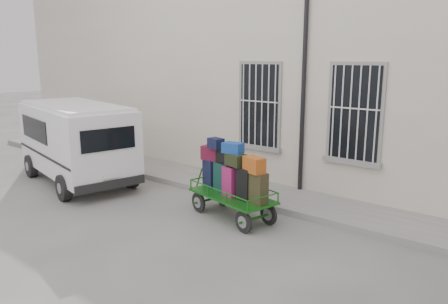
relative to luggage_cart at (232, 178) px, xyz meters
name	(u,v)px	position (x,y,z in m)	size (l,w,h in m)	color
ground	(197,217)	(-0.59, -0.48, -0.91)	(80.00, 80.00, 0.00)	#60615C
building	(318,75)	(-0.59, 5.01, 2.09)	(24.00, 5.15, 6.00)	beige
sidewalk	(254,191)	(-0.59, 1.72, -0.84)	(24.00, 1.70, 0.15)	slate
luggage_cart	(232,178)	(0.00, 0.00, 0.00)	(2.47, 1.35, 1.74)	black
van	(76,138)	(-5.19, -0.53, 0.38)	(4.77, 2.78, 2.26)	white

